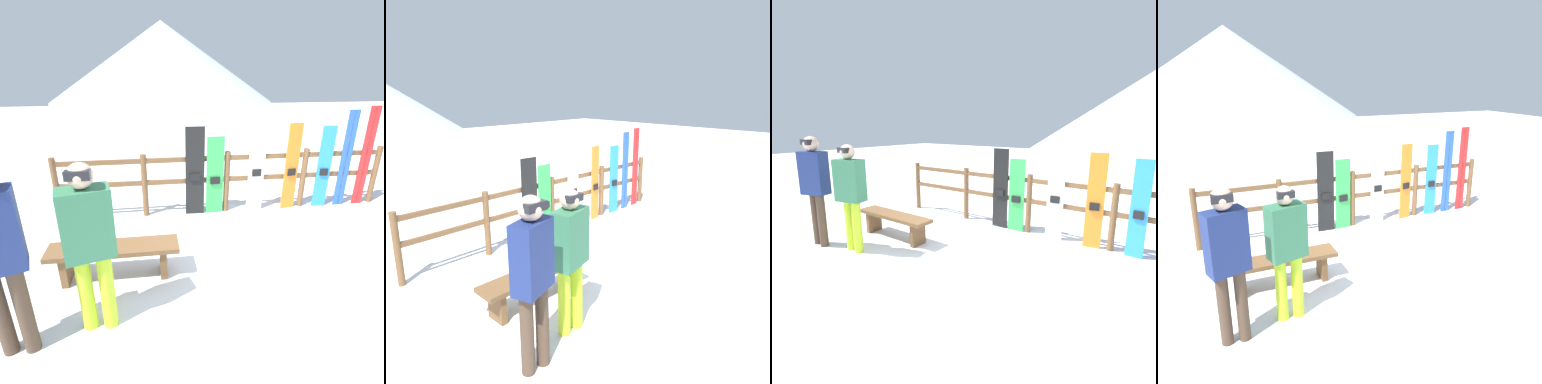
# 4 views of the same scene
# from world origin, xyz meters

# --- Properties ---
(ground_plane) EXTENTS (40.00, 40.00, 0.00)m
(ground_plane) POSITION_xyz_m (0.00, 0.00, 0.00)
(ground_plane) COLOR white
(fence) EXTENTS (5.74, 0.10, 1.08)m
(fence) POSITION_xyz_m (0.00, 1.80, 0.65)
(fence) COLOR brown
(fence) RESTS_ON ground
(bench) EXTENTS (1.52, 0.36, 0.44)m
(bench) POSITION_xyz_m (-1.77, 0.15, 0.33)
(bench) COLOR brown
(bench) RESTS_ON ground
(person_plaid_green) EXTENTS (0.48, 0.34, 1.67)m
(person_plaid_green) POSITION_xyz_m (-1.85, -0.59, 0.97)
(person_plaid_green) COLOR #B7D826
(person_plaid_green) RESTS_ON ground
(person_navy) EXTENTS (0.47, 0.35, 1.78)m
(person_navy) POSITION_xyz_m (-2.52, -0.78, 1.05)
(person_navy) COLOR #4C3828
(person_navy) RESTS_ON ground
(snowboard_black_stripe) EXTENTS (0.32, 0.06, 1.52)m
(snowboard_black_stripe) POSITION_xyz_m (-0.57, 1.75, 0.76)
(snowboard_black_stripe) COLOR black
(snowboard_black_stripe) RESTS_ON ground
(snowboard_green) EXTENTS (0.30, 0.07, 1.35)m
(snowboard_green) POSITION_xyz_m (-0.22, 1.75, 0.67)
(snowboard_green) COLOR green
(snowboard_green) RESTS_ON ground
(snowboard_white) EXTENTS (0.28, 0.06, 1.59)m
(snowboard_white) POSITION_xyz_m (0.50, 1.75, 0.79)
(snowboard_white) COLOR white
(snowboard_white) RESTS_ON ground
(snowboard_orange) EXTENTS (0.27, 0.09, 1.54)m
(snowboard_orange) POSITION_xyz_m (1.14, 1.75, 0.77)
(snowboard_orange) COLOR orange
(snowboard_orange) RESTS_ON ground
(snowboard_blue) EXTENTS (0.25, 0.07, 1.48)m
(snowboard_blue) POSITION_xyz_m (1.75, 1.75, 0.74)
(snowboard_blue) COLOR #288CE0
(snowboard_blue) RESTS_ON ground
(ski_pair_blue) EXTENTS (0.20, 0.02, 1.74)m
(ski_pair_blue) POSITION_xyz_m (2.14, 1.75, 0.87)
(ski_pair_blue) COLOR blue
(ski_pair_blue) RESTS_ON ground
(ski_pair_red) EXTENTS (0.20, 0.02, 1.79)m
(ski_pair_red) POSITION_xyz_m (2.52, 1.75, 0.90)
(ski_pair_red) COLOR red
(ski_pair_red) RESTS_ON ground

